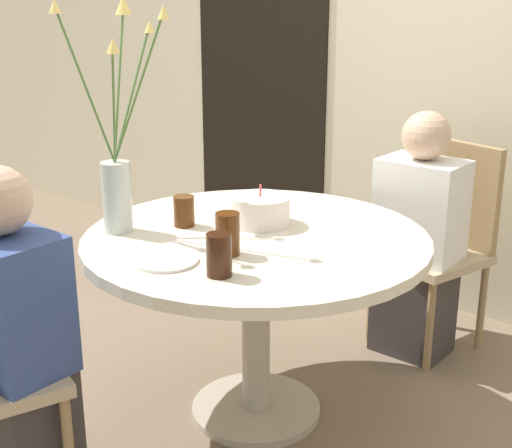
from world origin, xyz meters
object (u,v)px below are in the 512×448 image
at_px(side_plate, 166,261).
at_px(person_guest, 14,350).
at_px(birthday_cake, 260,210).
at_px(drink_glass_0, 184,211).
at_px(drink_glass_2, 228,234).
at_px(flower_vase, 117,165).
at_px(drink_glass_1, 219,255).
at_px(chair_left_flank, 443,235).
at_px(person_woman, 418,244).

relative_size(side_plate, person_guest, 0.19).
distance_m(birthday_cake, drink_glass_0, 0.28).
height_order(drink_glass_2, person_guest, person_guest).
distance_m(flower_vase, drink_glass_1, 0.59).
distance_m(chair_left_flank, flower_vase, 1.47).
relative_size(chair_left_flank, side_plate, 4.49).
height_order(chair_left_flank, flower_vase, flower_vase).
relative_size(flower_vase, side_plate, 3.95).
bearing_deg(drink_glass_1, drink_glass_2, 123.70).
bearing_deg(person_woman, drink_glass_0, -117.83).
height_order(chair_left_flank, drink_glass_2, chair_left_flank).
height_order(birthday_cake, side_plate, birthday_cake).
xyz_separation_m(side_plate, drink_glass_0, (-0.22, 0.30, 0.05)).
xyz_separation_m(drink_glass_2, person_guest, (-0.33, -0.60, -0.28)).
bearing_deg(drink_glass_1, birthday_cake, 115.39).
bearing_deg(drink_glass_0, person_guest, -90.57).
distance_m(drink_glass_2, person_guest, 0.74).
xyz_separation_m(person_woman, person_guest, (-0.49, -1.63, 0.00)).
bearing_deg(person_guest, drink_glass_1, 46.36).
bearing_deg(side_plate, flower_vase, 161.46).
height_order(person_woman, person_guest, same).
height_order(drink_glass_0, person_guest, person_guest).
relative_size(chair_left_flank, person_woman, 0.85).
height_order(birthday_cake, drink_glass_0, birthday_cake).
distance_m(chair_left_flank, person_woman, 0.16).
bearing_deg(side_plate, birthday_cake, 91.92).
relative_size(person_woman, person_guest, 1.00).
distance_m(flower_vase, person_woman, 1.33).
height_order(flower_vase, side_plate, flower_vase).
distance_m(flower_vase, drink_glass_0, 0.29).
height_order(chair_left_flank, person_guest, person_guest).
bearing_deg(chair_left_flank, birthday_cake, -95.47).
bearing_deg(birthday_cake, side_plate, -88.08).
height_order(birthday_cake, person_guest, person_guest).
bearing_deg(drink_glass_0, person_woman, 62.17).
bearing_deg(drink_glass_0, side_plate, -53.94).
relative_size(chair_left_flank, flower_vase, 1.14).
height_order(chair_left_flank, drink_glass_1, chair_left_flank).
height_order(birthday_cake, person_woman, person_woman).
relative_size(chair_left_flank, birthday_cake, 4.21).
relative_size(chair_left_flank, drink_glass_0, 8.13).
bearing_deg(chair_left_flank, flower_vase, -103.33).
relative_size(drink_glass_0, person_guest, 0.10).
distance_m(drink_glass_1, drink_glass_2, 0.18).
bearing_deg(person_woman, person_guest, -106.65).
bearing_deg(drink_glass_2, drink_glass_1, -56.30).
bearing_deg(drink_glass_1, person_woman, 87.07).
xyz_separation_m(drink_glass_1, drink_glass_2, (-0.10, 0.15, 0.00)).
relative_size(flower_vase, drink_glass_0, 7.16).
distance_m(flower_vase, side_plate, 0.44).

